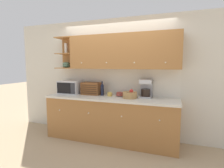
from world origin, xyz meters
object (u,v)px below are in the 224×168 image
object	(u,v)px
wine_bottle	(102,89)
bowl_stack_on_counter	(120,94)
microwave	(70,87)
mug	(110,94)
coffee_maker	(146,88)
fruit_basket	(130,95)
bread_box	(92,88)

from	to	relation	value
wine_bottle	bowl_stack_on_counter	distance (m)	0.40
microwave	mug	world-z (taller)	microwave
mug	coffee_maker	xyz separation A→B (m)	(0.75, 0.11, 0.14)
fruit_basket	coffee_maker	size ratio (longest dim) A/B	0.76
bread_box	coffee_maker	xyz separation A→B (m)	(1.21, 0.04, 0.05)
mug	bowl_stack_on_counter	bearing A→B (deg)	18.07
bowl_stack_on_counter	bread_box	bearing A→B (deg)	-179.94
coffee_maker	bread_box	bearing A→B (deg)	-178.14
bread_box	coffee_maker	size ratio (longest dim) A/B	1.10
wine_bottle	bowl_stack_on_counter	size ratio (longest dim) A/B	1.79
bowl_stack_on_counter	fruit_basket	size ratio (longest dim) A/B	0.61
wine_bottle	mug	distance (m)	0.20
bowl_stack_on_counter	microwave	bearing A→B (deg)	-177.91
bowl_stack_on_counter	fruit_basket	bearing A→B (deg)	-30.53
wine_bottle	bowl_stack_on_counter	bearing A→B (deg)	7.74
microwave	fruit_basket	xyz separation A→B (m)	(1.45, -0.11, -0.08)
mug	bread_box	bearing A→B (deg)	171.67
wine_bottle	fruit_basket	world-z (taller)	wine_bottle
bread_box	bowl_stack_on_counter	world-z (taller)	bread_box
microwave	mug	bearing A→B (deg)	-1.43
bread_box	wine_bottle	world-z (taller)	wine_bottle
bowl_stack_on_counter	coffee_maker	xyz separation A→B (m)	(0.54, 0.04, 0.14)
wine_bottle	mug	world-z (taller)	wine_bottle
microwave	mug	size ratio (longest dim) A/B	4.76
bread_box	wine_bottle	distance (m)	0.29
microwave	fruit_basket	bearing A→B (deg)	-4.19
mug	bowl_stack_on_counter	distance (m)	0.22
microwave	coffee_maker	world-z (taller)	coffee_maker
coffee_maker	bowl_stack_on_counter	bearing A→B (deg)	-175.93
wine_bottle	fruit_basket	xyz separation A→B (m)	(0.64, -0.10, -0.07)
fruit_basket	coffee_maker	bearing A→B (deg)	32.97
bowl_stack_on_counter	coffee_maker	distance (m)	0.56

